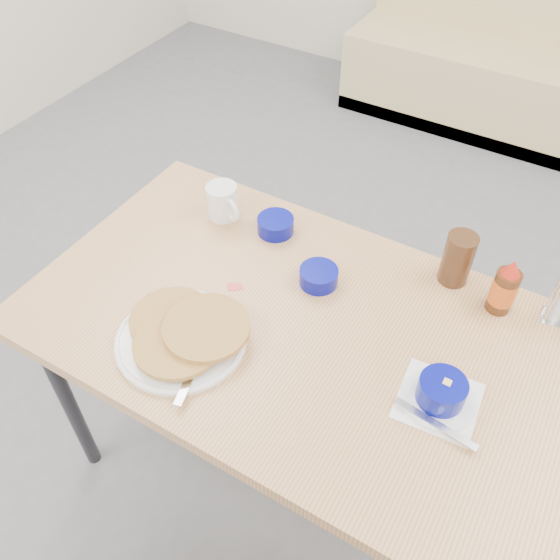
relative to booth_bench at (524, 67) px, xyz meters
The scene contains 11 objects.
ground 2.81m from the booth_bench, 90.00° to the right, with size 6.00×6.00×0.00m, color slate.
booth_bench is the anchor object (origin of this frame).
dining_table 2.56m from the booth_bench, 90.00° to the right, with size 1.40×0.80×0.76m.
pancake_plate 2.77m from the booth_bench, 94.74° to the right, with size 0.31×0.32×0.06m.
coffee_mug 2.37m from the booth_bench, 100.08° to the right, with size 0.13×0.09×0.10m.
grits_setting 2.64m from the booth_bench, 82.03° to the right, with size 0.21×0.19×0.07m.
creamer_bowl 2.32m from the booth_bench, 96.05° to the right, with size 0.10×0.10×0.05m.
butter_bowl 2.43m from the booth_bench, 90.94° to the right, with size 0.10×0.10×0.05m.
amber_tumbler 2.26m from the booth_bench, 83.26° to the right, with size 0.08×0.08×0.15m, color #3D2413.
syrup_bottle 2.32m from the booth_bench, 80.04° to the right, with size 0.06×0.06×0.16m.
sugar_wrapper 2.55m from the booth_bench, 94.98° to the right, with size 0.04×0.02×0.00m, color #EA544E.
Camera 1 is at (0.42, -0.58, 1.89)m, focal length 38.00 mm.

